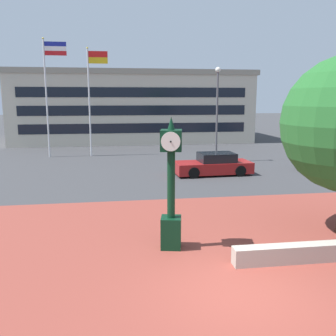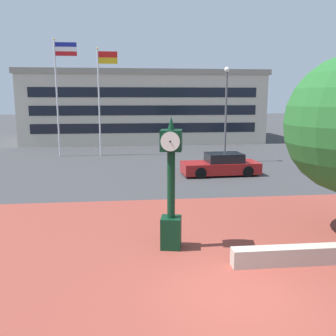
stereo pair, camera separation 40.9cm
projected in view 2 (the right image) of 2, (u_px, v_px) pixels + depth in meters
name	position (u px, v px, depth m)	size (l,w,h in m)	color
ground_plane	(236.00, 295.00, 8.55)	(200.00, 200.00, 0.00)	#38383A
plaza_brick_paving	(214.00, 256.00, 10.66)	(44.00, 12.32, 0.01)	brown
planter_wall	(290.00, 256.00, 10.07)	(3.20, 0.40, 0.50)	#ADA393
street_clock	(171.00, 192.00, 10.94)	(0.71, 0.76, 3.91)	black
car_street_mid	(221.00, 165.00, 21.82)	(4.52, 2.04, 1.28)	maroon
flagpole_primary	(59.00, 88.00, 28.05)	(1.68, 0.14, 8.75)	silver
flagpole_secondary	(101.00, 93.00, 28.46)	(1.54, 0.14, 8.14)	silver
civic_building	(143.00, 106.00, 40.27)	(23.94, 11.33, 7.10)	beige
street_lamp_post	(226.00, 105.00, 25.52)	(0.36, 0.36, 6.49)	#4C4C51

